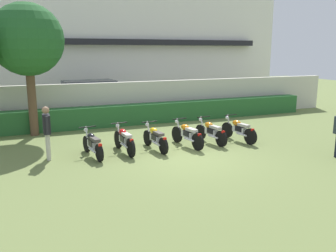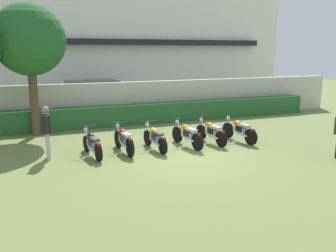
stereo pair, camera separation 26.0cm
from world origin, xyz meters
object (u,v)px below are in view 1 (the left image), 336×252
Objects in this scene: tree_far_side at (27,40)px; motorcycle_in_row_4 at (211,132)px; inspector_person at (47,128)px; motorcycle_in_row_2 at (155,138)px; motorcycle_in_row_5 at (239,130)px; motorcycle_in_row_3 at (187,134)px; parked_car at (92,98)px; motorcycle_in_row_1 at (124,140)px; motorcycle_in_row_0 at (93,144)px.

tree_far_side is 2.83× the size of motorcycle_in_row_4.
motorcycle_in_row_2 is at bearing -4.33° from inspector_person.
motorcycle_in_row_5 reaches higher than motorcycle_in_row_4.
inspector_person reaches higher than motorcycle_in_row_3.
tree_far_side is 8.09m from motorcycle_in_row_4.
motorcycle_in_row_4 is at bearing -32.67° from tree_far_side.
parked_car is 7.90m from motorcycle_in_row_1.
motorcycle_in_row_0 is 0.97× the size of motorcycle_in_row_4.
parked_car reaches higher than motorcycle_in_row_1.
motorcycle_in_row_4 is (2.98, -7.89, -0.49)m from parked_car.
motorcycle_in_row_3 is 1.04× the size of motorcycle_in_row_4.
parked_car is 2.44× the size of motorcycle_in_row_4.
parked_car is 5.85m from tree_far_side.
parked_car is 2.36× the size of motorcycle_in_row_5.
tree_far_side is at bearing 52.67° from motorcycle_in_row_5.
motorcycle_in_row_2 is at bearing -88.44° from parked_car.
motorcycle_in_row_5 is at bearing -96.08° from motorcycle_in_row_2.
parked_car is 8.12m from motorcycle_in_row_0.
inspector_person is (-4.85, 0.29, 0.58)m from motorcycle_in_row_3.
inspector_person reaches higher than motorcycle_in_row_4.
motorcycle_in_row_1 reaches higher than motorcycle_in_row_2.
parked_car is 8.45m from motorcycle_in_row_4.
motorcycle_in_row_4 is at bearing -1.95° from inspector_person.
motorcycle_in_row_3 is (1.25, -0.02, 0.01)m from motorcycle_in_row_2.
motorcycle_in_row_3 is at bearing -95.81° from motorcycle_in_row_2.
motorcycle_in_row_2 is at bearing 80.82° from motorcycle_in_row_5.
motorcycle_in_row_0 is at bearing -67.51° from tree_far_side.
parked_car is 8.01m from motorcycle_in_row_2.
tree_far_side is 2.83× the size of motorcycle_in_row_2.
inspector_person is (-2.49, 0.18, 0.58)m from motorcycle_in_row_1.
motorcycle_in_row_3 is at bearing -3.40° from inspector_person.
motorcycle_in_row_5 is (4.14, -8.02, -0.48)m from parked_car.
motorcycle_in_row_4 is 5.93m from inspector_person.
motorcycle_in_row_2 is 2.29m from motorcycle_in_row_4.
motorcycle_in_row_1 is 4.57m from motorcycle_in_row_5.
motorcycle_in_row_2 is 1.25m from motorcycle_in_row_3.
motorcycle_in_row_1 is at bearing -94.09° from motorcycle_in_row_0.
motorcycle_in_row_3 is at bearing -38.27° from tree_far_side.
motorcycle_in_row_3 is 4.89m from inspector_person.
inspector_person is (-7.05, 0.33, 0.59)m from motorcycle_in_row_5.
inspector_person is at bearing 70.95° from motorcycle_in_row_0.
motorcycle_in_row_2 reaches higher than motorcycle_in_row_0.
motorcycle_in_row_5 is at bearing -104.49° from motorcycle_in_row_4.
inspector_person is (-5.89, 0.20, 0.59)m from motorcycle_in_row_4.
motorcycle_in_row_3 is at bearing -96.87° from motorcycle_in_row_1.
motorcycle_in_row_4 is at bearing -72.71° from parked_car.
motorcycle_in_row_0 is 2.22m from motorcycle_in_row_2.
motorcycle_in_row_0 is 1.11m from motorcycle_in_row_1.
motorcycle_in_row_5 is 1.12× the size of inspector_person.
parked_car reaches higher than inspector_person.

